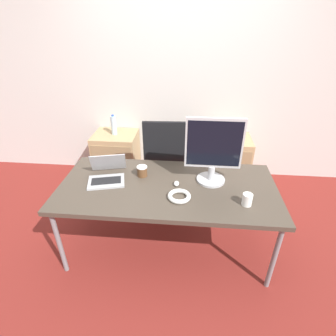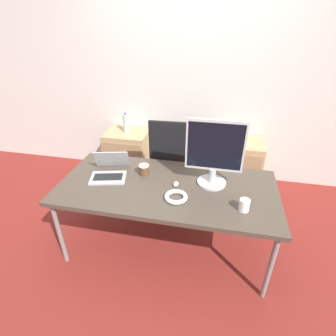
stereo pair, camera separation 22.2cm
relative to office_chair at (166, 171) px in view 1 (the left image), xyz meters
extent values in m
plane|color=maroon|center=(0.09, -0.73, -0.41)|extent=(14.00, 14.00, 0.00)
cube|color=silver|center=(0.09, 0.76, 0.89)|extent=(10.00, 0.05, 2.60)
cube|color=#473D33|center=(0.09, -0.73, 0.28)|extent=(1.87, 0.89, 0.04)
cylinder|color=gray|center=(-0.79, -1.11, -0.08)|extent=(0.04, 0.04, 0.67)
cylinder|color=gray|center=(0.97, -1.11, -0.08)|extent=(0.04, 0.04, 0.67)
cylinder|color=gray|center=(-0.79, -0.35, -0.08)|extent=(0.04, 0.04, 0.67)
cylinder|color=gray|center=(0.97, -0.35, -0.08)|extent=(0.04, 0.04, 0.67)
cylinder|color=#232326|center=(0.00, 0.07, -0.39)|extent=(0.56, 0.56, 0.04)
cylinder|color=gray|center=(0.00, 0.07, -0.17)|extent=(0.05, 0.05, 0.42)
cube|color=black|center=(0.00, 0.07, 0.04)|extent=(0.51, 0.51, 0.07)
cube|color=black|center=(0.01, -0.19, 0.38)|extent=(0.44, 0.06, 0.60)
cube|color=tan|center=(-0.72, 0.49, -0.09)|extent=(0.56, 0.47, 0.64)
cube|color=#977D56|center=(-0.72, 0.25, -0.09)|extent=(0.51, 0.01, 0.52)
cube|color=tan|center=(0.76, 0.49, -0.09)|extent=(0.56, 0.47, 0.64)
cube|color=#977D56|center=(0.76, 0.25, -0.09)|extent=(0.51, 0.01, 0.52)
cylinder|color=silver|center=(-0.72, 0.49, 0.35)|extent=(0.07, 0.07, 0.24)
cylinder|color=#3359B2|center=(-0.72, 0.49, 0.49)|extent=(0.03, 0.03, 0.02)
cube|color=#ADADB2|center=(-0.45, -0.72, 0.31)|extent=(0.36, 0.29, 0.02)
cube|color=black|center=(-0.45, -0.72, 0.32)|extent=(0.28, 0.18, 0.00)
cube|color=#ADADB2|center=(-0.47, -0.57, 0.41)|extent=(0.33, 0.18, 0.20)
cube|color=black|center=(-0.47, -0.58, 0.42)|extent=(0.30, 0.16, 0.18)
cylinder|color=#B7B7BC|center=(0.46, -0.61, 0.31)|extent=(0.25, 0.25, 0.02)
cylinder|color=#B7B7BC|center=(0.46, -0.61, 0.38)|extent=(0.06, 0.06, 0.12)
cube|color=#B7B7BC|center=(0.46, -0.61, 0.66)|extent=(0.48, 0.03, 0.44)
cube|color=black|center=(0.46, -0.63, 0.66)|extent=(0.44, 0.00, 0.40)
ellipsoid|color=silver|center=(0.16, -0.71, 0.31)|extent=(0.05, 0.07, 0.03)
cylinder|color=white|center=(0.72, -0.94, 0.35)|extent=(0.08, 0.08, 0.10)
cylinder|color=brown|center=(-0.16, -0.59, 0.34)|extent=(0.09, 0.09, 0.09)
cylinder|color=white|center=(-0.16, -0.59, 0.39)|extent=(0.09, 0.09, 0.01)
torus|color=white|center=(0.20, -0.90, 0.32)|extent=(0.19, 0.19, 0.04)
camera|label=1|loc=(0.26, -2.60, 1.57)|focal=28.00mm
camera|label=2|loc=(0.48, -2.57, 1.57)|focal=28.00mm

